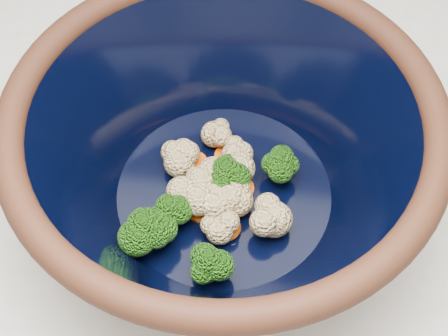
# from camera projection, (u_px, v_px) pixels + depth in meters

# --- Properties ---
(mixing_bowl) EXTENTS (0.46, 0.46, 0.16)m
(mixing_bowl) POSITION_uv_depth(u_px,v_px,m) (224.00, 158.00, 0.55)
(mixing_bowl) COLOR black
(mixing_bowl) RESTS_ON counter
(vegetable_pile) EXTENTS (0.15, 0.18, 0.05)m
(vegetable_pile) POSITION_uv_depth(u_px,v_px,m) (208.00, 197.00, 0.56)
(vegetable_pile) COLOR #608442
(vegetable_pile) RESTS_ON mixing_bowl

